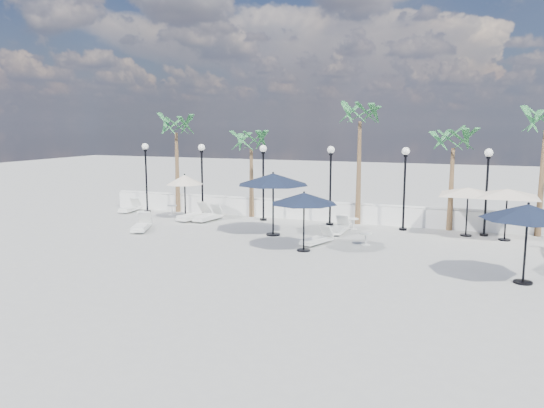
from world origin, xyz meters
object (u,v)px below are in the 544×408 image
(lounger_0, at_px, (130,208))
(lounger_4, at_px, (317,239))
(lounger_2, at_px, (141,226))
(parasol_navy_mid, at_px, (304,199))
(lounger_5, at_px, (339,228))
(lounger_1, at_px, (194,215))
(lounger_3, at_px, (208,216))
(parasol_cream_sq_b, at_px, (468,188))
(parasol_navy_right, at_px, (528,212))
(parasol_cream_sq_a, at_px, (508,189))
(parasol_navy_left, at_px, (273,179))
(parasol_cream_small, at_px, (185,180))

(lounger_0, distance_m, lounger_4, 12.68)
(lounger_2, xyz_separation_m, parasol_navy_mid, (8.18, -1.03, 1.81))
(lounger_5, xyz_separation_m, parasol_navy_mid, (-0.45, -3.77, 1.82))
(lounger_1, bearing_deg, lounger_0, -179.24)
(lounger_0, bearing_deg, lounger_1, -19.40)
(lounger_3, relative_size, parasol_cream_sq_b, 0.43)
(parasol_navy_right, relative_size, parasol_cream_sq_a, 0.59)
(parasol_navy_left, xyz_separation_m, parasol_navy_right, (9.79, -3.89, -0.25))
(lounger_2, relative_size, lounger_3, 1.01)
(parasol_navy_left, distance_m, parasol_navy_right, 10.54)
(parasol_cream_sq_a, bearing_deg, lounger_1, -177.76)
(parasol_navy_right, distance_m, parasol_cream_sq_a, 6.45)
(lounger_3, height_order, parasol_navy_right, parasol_navy_right)
(parasol_cream_sq_a, bearing_deg, parasol_cream_small, -178.03)
(lounger_1, bearing_deg, parasol_cream_sq_a, 14.73)
(lounger_1, bearing_deg, parasol_navy_right, -9.04)
(parasol_cream_sq_b, height_order, parasol_cream_small, parasol_cream_small)
(lounger_4, relative_size, parasol_navy_mid, 0.69)
(parasol_cream_small, bearing_deg, lounger_0, 167.42)
(parasol_cream_sq_b, bearing_deg, lounger_0, 179.94)
(lounger_4, bearing_deg, lounger_5, 102.56)
(parasol_cream_sq_a, bearing_deg, lounger_3, -178.00)
(lounger_0, distance_m, lounger_1, 4.74)
(lounger_1, bearing_deg, parasol_cream_small, -172.67)
(lounger_1, relative_size, lounger_2, 1.09)
(lounger_2, distance_m, lounger_5, 9.06)
(parasol_cream_sq_b, bearing_deg, parasol_cream_sq_a, -13.49)
(lounger_5, bearing_deg, lounger_1, 176.42)
(lounger_0, distance_m, parasol_cream_sq_b, 17.81)
(parasol_navy_left, xyz_separation_m, parasol_navy_mid, (2.16, -2.32, -0.43))
(parasol_navy_right, xyz_separation_m, parasol_cream_small, (-15.44, 5.93, -0.21))
(lounger_0, bearing_deg, lounger_5, -14.56)
(parasol_navy_left, bearing_deg, lounger_0, 163.13)
(lounger_1, distance_m, parasol_cream_small, 1.85)
(lounger_1, xyz_separation_m, parasol_cream_small, (-0.54, 0.05, 1.77))
(lounger_0, relative_size, lounger_4, 1.01)
(parasol_navy_right, height_order, parasol_cream_sq_b, parasol_navy_right)
(lounger_4, relative_size, parasol_navy_left, 0.56)
(lounger_2, relative_size, parasol_cream_sq_b, 0.43)
(lounger_2, xyz_separation_m, lounger_5, (8.63, 2.74, -0.01))
(parasol_navy_right, xyz_separation_m, parasol_cream_sq_b, (-1.82, 6.82, -0.10))
(lounger_0, distance_m, lounger_2, 5.64)
(lounger_1, xyz_separation_m, lounger_3, (0.77, 0.09, -0.02))
(lounger_5, bearing_deg, parasol_navy_left, -150.47)
(parasol_navy_left, bearing_deg, lounger_1, 158.69)
(lounger_1, bearing_deg, lounger_4, -9.50)
(parasol_cream_small, bearing_deg, lounger_5, -4.01)
(lounger_4, relative_size, parasol_navy_right, 0.63)
(lounger_4, height_order, parasol_navy_mid, parasol_navy_mid)
(lounger_3, relative_size, parasol_cream_small, 0.83)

